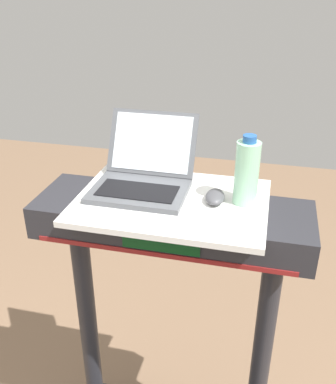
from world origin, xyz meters
name	(u,v)px	position (x,y,z in m)	size (l,w,h in m)	color
desk_board	(172,202)	(0.00, 0.70, 1.21)	(0.61, 0.44, 0.02)	white
laptop	(144,175)	(-0.11, 0.76, 1.26)	(0.31, 0.33, 0.22)	#515459
computer_mouse	(215,197)	(0.14, 0.72, 1.23)	(0.06, 0.10, 0.03)	#4C4C51
water_bottle	(247,172)	(0.23, 0.73, 1.32)	(0.07, 0.07, 0.22)	#9EDBB2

